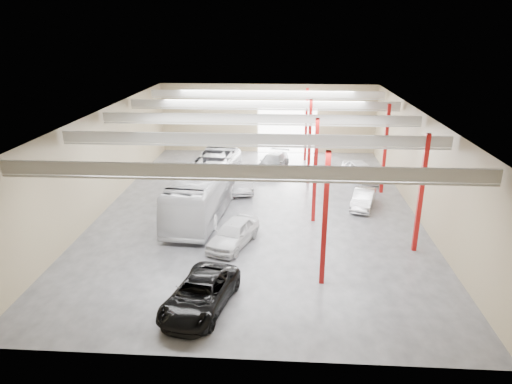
# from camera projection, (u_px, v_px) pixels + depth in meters

# --- Properties ---
(depot_shell) EXTENTS (22.12, 32.12, 7.06)m
(depot_shell) POSITION_uv_depth(u_px,v_px,m) (261.00, 140.00, 31.83)
(depot_shell) COLOR #404045
(depot_shell) RESTS_ON ground
(coach_bus) EXTENTS (3.93, 12.53, 3.43)m
(coach_bus) POSITION_uv_depth(u_px,v_px,m) (206.00, 188.00, 32.17)
(coach_bus) COLOR silver
(coach_bus) RESTS_ON ground
(black_sedan) EXTENTS (3.58, 5.77, 1.49)m
(black_sedan) POSITION_uv_depth(u_px,v_px,m) (200.00, 294.00, 21.10)
(black_sedan) COLOR black
(black_sedan) RESTS_ON ground
(car_row_a) EXTENTS (3.25, 4.94, 1.56)m
(car_row_a) POSITION_uv_depth(u_px,v_px,m) (233.00, 233.00, 27.26)
(car_row_a) COLOR silver
(car_row_a) RESTS_ON ground
(car_row_b) EXTENTS (2.81, 5.42, 1.70)m
(car_row_b) POSITION_uv_depth(u_px,v_px,m) (239.00, 179.00, 36.73)
(car_row_b) COLOR #A7A7AB
(car_row_b) RESTS_ON ground
(car_row_c) EXTENTS (3.40, 5.60, 1.52)m
(car_row_c) POSITION_uv_depth(u_px,v_px,m) (273.00, 163.00, 41.49)
(car_row_c) COLOR slate
(car_row_c) RESTS_ON ground
(car_right_near) EXTENTS (2.49, 4.25, 1.32)m
(car_right_near) POSITION_uv_depth(u_px,v_px,m) (363.00, 199.00, 33.05)
(car_right_near) COLOR silver
(car_right_near) RESTS_ON ground
(car_right_far) EXTENTS (3.11, 5.07, 1.61)m
(car_right_far) POSITION_uv_depth(u_px,v_px,m) (360.00, 171.00, 38.90)
(car_right_far) COLOR white
(car_right_far) RESTS_ON ground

